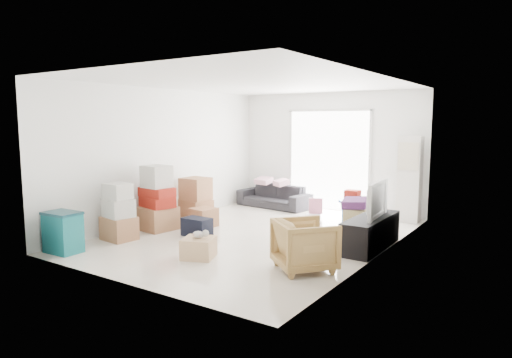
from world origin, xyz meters
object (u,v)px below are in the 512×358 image
(sofa, at_px, (274,192))
(wood_crate, at_px, (199,248))
(television, at_px, (371,213))
(storage_bins, at_px, (63,232))
(ottoman, at_px, (355,219))
(ac_tower, at_px, (409,179))
(armchair, at_px, (305,243))
(tv_console, at_px, (371,232))
(kids_table, at_px, (352,200))

(sofa, bearing_deg, wood_crate, -66.89)
(television, distance_m, storage_bins, 4.87)
(television, height_order, ottoman, television)
(ac_tower, xyz_separation_m, armchair, (-0.32, -3.91, -0.49))
(tv_console, bearing_deg, storage_bins, -143.32)
(wood_crate, bearing_deg, tv_console, 44.77)
(wood_crate, bearing_deg, sofa, 106.47)
(storage_bins, height_order, kids_table, kids_table)
(television, bearing_deg, sofa, 51.02)
(ottoman, bearing_deg, kids_table, 117.45)
(storage_bins, bearing_deg, ottoman, 51.26)
(tv_console, relative_size, wood_crate, 3.41)
(television, xyz_separation_m, ottoman, (-0.70, 1.08, -0.38))
(television, height_order, kids_table, kids_table)
(storage_bins, height_order, ottoman, storage_bins)
(armchair, height_order, wood_crate, armchair)
(tv_console, height_order, ottoman, tv_console)
(ac_tower, relative_size, storage_bins, 2.71)
(kids_table, relative_size, wood_crate, 1.49)
(ac_tower, distance_m, wood_crate, 4.75)
(sofa, relative_size, wood_crate, 3.98)
(wood_crate, bearing_deg, ac_tower, 66.00)
(armchair, distance_m, wood_crate, 1.65)
(storage_bins, height_order, wood_crate, storage_bins)
(tv_console, distance_m, kids_table, 1.82)
(television, bearing_deg, storage_bins, 122.29)
(storage_bins, bearing_deg, kids_table, 56.31)
(kids_table, bearing_deg, tv_console, -58.69)
(armchair, xyz_separation_m, kids_table, (-0.57, 3.11, 0.10))
(sofa, distance_m, ottoman, 2.72)
(ac_tower, height_order, sofa, ac_tower)
(storage_bins, bearing_deg, tv_console, 36.68)
(tv_console, distance_m, ottoman, 1.29)
(television, bearing_deg, wood_crate, 130.38)
(ac_tower, bearing_deg, tv_console, -88.78)
(tv_console, distance_m, television, 0.32)
(tv_console, bearing_deg, ottoman, 122.85)
(television, relative_size, sofa, 0.55)
(ac_tower, distance_m, tv_console, 2.42)
(kids_table, xyz_separation_m, wood_crate, (-1.02, -3.48, -0.34))
(ac_tower, height_order, storage_bins, ac_tower)
(ac_tower, bearing_deg, kids_table, -137.76)
(armchair, distance_m, kids_table, 3.16)
(kids_table, bearing_deg, armchair, -79.65)
(wood_crate, bearing_deg, television, 44.77)
(tv_console, relative_size, armchair, 2.00)
(ac_tower, height_order, television, ac_tower)
(tv_console, xyz_separation_m, wood_crate, (-1.96, -1.94, -0.11))
(ottoman, bearing_deg, tv_console, -57.15)
(television, bearing_deg, tv_console, -4.39)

